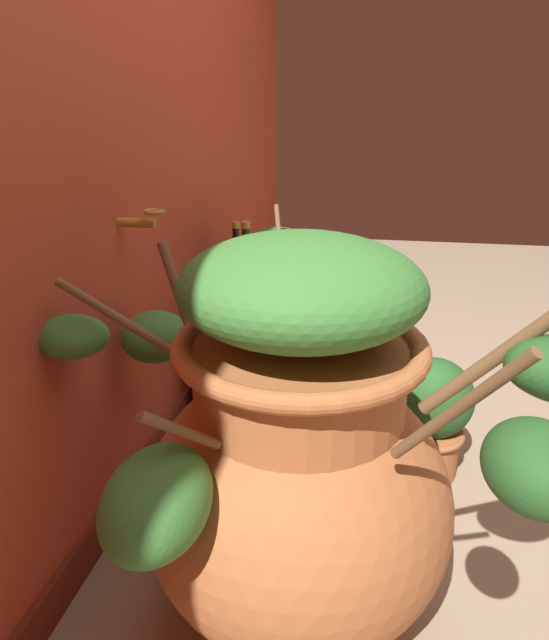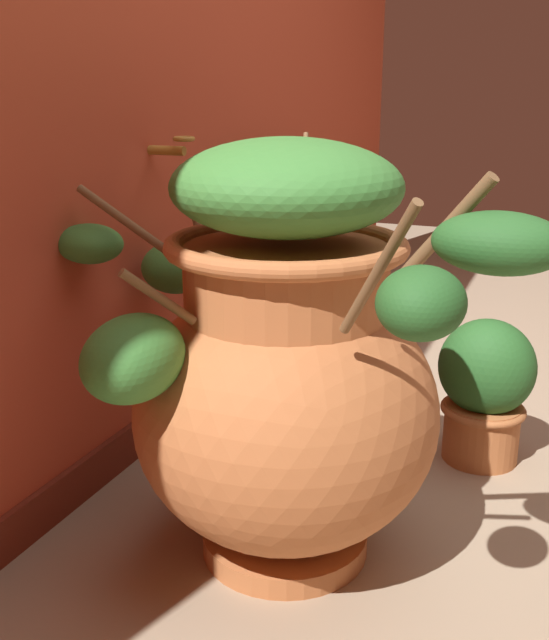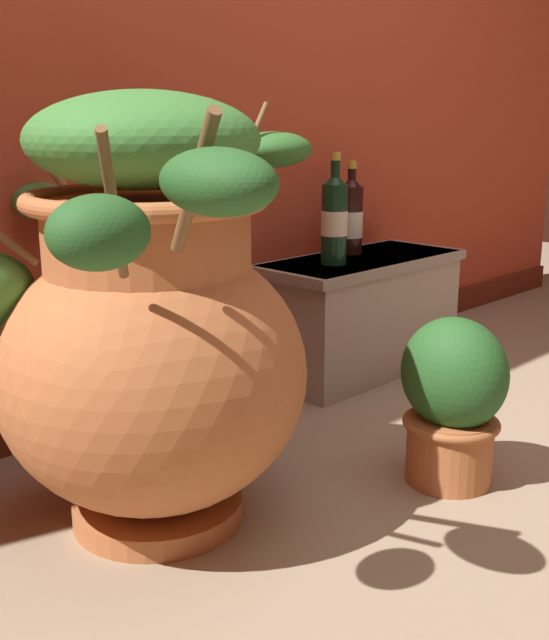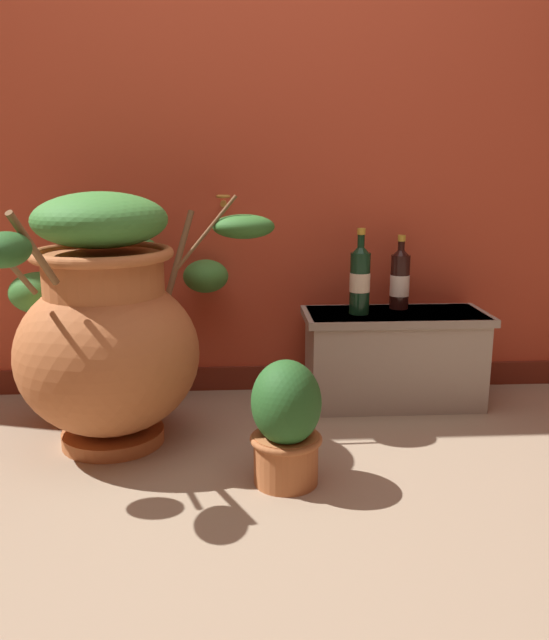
{
  "view_description": "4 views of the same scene",
  "coord_description": "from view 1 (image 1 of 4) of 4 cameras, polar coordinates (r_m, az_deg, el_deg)",
  "views": [
    {
      "loc": [
        -1.36,
        0.46,
        1.04
      ],
      "look_at": [
        0.14,
        0.74,
        0.45
      ],
      "focal_mm": 29.19,
      "sensor_mm": 36.0,
      "label": 1
    },
    {
      "loc": [
        -1.8,
        0.07,
        0.95
      ],
      "look_at": [
        -0.02,
        0.79,
        0.35
      ],
      "focal_mm": 42.11,
      "sensor_mm": 36.0,
      "label": 2
    },
    {
      "loc": [
        -1.38,
        -0.65,
        0.82
      ],
      "look_at": [
        0.08,
        0.82,
        0.27
      ],
      "focal_mm": 44.33,
      "sensor_mm": 36.0,
      "label": 3
    },
    {
      "loc": [
        -0.07,
        -1.57,
        0.95
      ],
      "look_at": [
        0.07,
        0.75,
        0.39
      ],
      "focal_mm": 36.59,
      "sensor_mm": 36.0,
      "label": 4
    }
  ],
  "objects": [
    {
      "name": "stone_ledge",
      "position": [
        2.14,
        -2.24,
        -1.98
      ],
      "size": [
        0.72,
        0.31,
        0.38
      ],
      "color": "#9E9384",
      "rests_on": "ground_plane"
    },
    {
      "name": "wine_bottle_middle",
      "position": [
        1.89,
        -3.07,
        5.1
      ],
      "size": [
        0.08,
        0.08,
        0.33
      ],
      "color": "black",
      "rests_on": "stone_ledge"
    },
    {
      "name": "terracotta_urn",
      "position": [
        1.07,
        2.12,
        -14.82
      ],
      "size": [
        0.95,
        1.07,
        0.86
      ],
      "color": "#B26638",
      "rests_on": "ground_plane"
    },
    {
      "name": "ground_plane",
      "position": [
        1.77,
        24.39,
        -17.01
      ],
      "size": [
        7.0,
        7.0,
        0.0
      ],
      "primitive_type": "plane",
      "color": "gray"
    },
    {
      "name": "wine_bottle_left",
      "position": [
        2.08,
        -4.17,
        6.06
      ],
      "size": [
        0.08,
        0.08,
        0.3
      ],
      "color": "black",
      "rests_on": "stone_ledge"
    },
    {
      "name": "back_wall",
      "position": [
        1.57,
        -20.61,
        29.31
      ],
      "size": [
        4.4,
        0.33,
        2.6
      ],
      "color": "#B74228",
      "rests_on": "ground_plane"
    },
    {
      "name": "potted_shrub",
      "position": [
        1.68,
        16.66,
        -9.96
      ],
      "size": [
        0.22,
        0.25,
        0.39
      ],
      "color": "#B26638",
      "rests_on": "ground_plane"
    }
  ]
}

